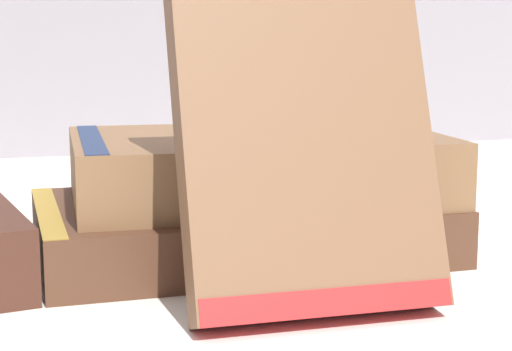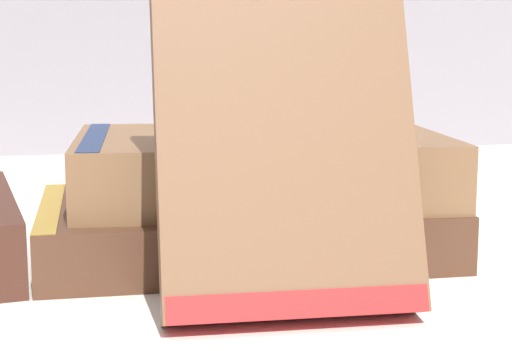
# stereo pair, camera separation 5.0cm
# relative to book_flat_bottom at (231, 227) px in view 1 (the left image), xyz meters

# --- Properties ---
(ground_plane) EXTENTS (3.00, 3.00, 0.00)m
(ground_plane) POSITION_rel_book_flat_bottom_xyz_m (0.02, -0.04, -0.02)
(ground_plane) COLOR white
(book_flat_bottom) EXTENTS (0.23, 0.15, 0.03)m
(book_flat_bottom) POSITION_rel_book_flat_bottom_xyz_m (0.00, 0.00, 0.00)
(book_flat_bottom) COLOR #4C2D1E
(book_flat_bottom) RESTS_ON ground_plane
(book_flat_top) EXTENTS (0.22, 0.14, 0.04)m
(book_flat_top) POSITION_rel_book_flat_bottom_xyz_m (0.02, 0.01, 0.03)
(book_flat_top) COLOR brown
(book_flat_top) RESTS_ON book_flat_bottom
(book_leaning_front) EXTENTS (0.12, 0.08, 0.16)m
(book_leaning_front) POSITION_rel_book_flat_bottom_xyz_m (0.01, -0.10, 0.06)
(book_leaning_front) COLOR brown
(book_leaning_front) RESTS_ON ground_plane
(pocket_watch) EXTENTS (0.05, 0.05, 0.01)m
(pocket_watch) POSITION_rel_book_flat_bottom_xyz_m (0.07, -0.00, 0.06)
(pocket_watch) COLOR white
(pocket_watch) RESTS_ON book_flat_top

